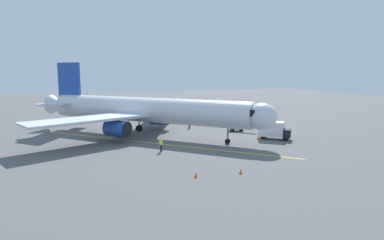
{
  "coord_description": "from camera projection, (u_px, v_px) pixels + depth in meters",
  "views": [
    {
      "loc": [
        10.81,
        50.76,
        10.07
      ],
      "look_at": [
        -6.25,
        6.21,
        3.0
      ],
      "focal_mm": 31.04,
      "sensor_mm": 36.0,
      "label": 1
    }
  ],
  "objects": [
    {
      "name": "ground_plane",
      "position": [
        141.0,
        136.0,
        52.19
      ],
      "size": [
        220.0,
        220.0,
        0.0
      ],
      "primitive_type": "plane",
      "color": "#565659"
    },
    {
      "name": "apron_lead_in_line",
      "position": [
        156.0,
        143.0,
        46.48
      ],
      "size": [
        27.93,
        28.97,
        0.01
      ],
      "primitive_type": "cube",
      "rotation": [
        0.0,
        0.0,
        0.77
      ],
      "color": "yellow",
      "rests_on": "ground"
    },
    {
      "name": "airplane",
      "position": [
        144.0,
        110.0,
        51.55
      ],
      "size": [
        32.92,
        33.24,
        11.5
      ],
      "color": "silver",
      "rests_on": "ground"
    },
    {
      "name": "ground_crew_marshaller",
      "position": [
        261.0,
        131.0,
        51.38
      ],
      "size": [
        0.47,
        0.41,
        1.71
      ],
      "color": "#23232D",
      "rests_on": "ground"
    },
    {
      "name": "ground_crew_wing_walker",
      "position": [
        189.0,
        123.0,
        58.67
      ],
      "size": [
        0.46,
        0.46,
        1.71
      ],
      "color": "#23232D",
      "rests_on": "ground"
    },
    {
      "name": "ground_crew_loader",
      "position": [
        161.0,
        145.0,
        41.73
      ],
      "size": [
        0.41,
        0.47,
        1.71
      ],
      "color": "#23232D",
      "rests_on": "ground"
    },
    {
      "name": "box_truck_near_nose",
      "position": [
        274.0,
        130.0,
        49.26
      ],
      "size": [
        4.71,
        4.54,
        2.62
      ],
      "color": "black",
      "rests_on": "ground"
    },
    {
      "name": "belt_loader_portside",
      "position": [
        246.0,
        121.0,
        62.64
      ],
      "size": [
        3.9,
        4.25,
        2.32
      ],
      "color": "yellow",
      "rests_on": "ground"
    },
    {
      "name": "belt_loader_starboard_side",
      "position": [
        236.0,
        127.0,
        55.9
      ],
      "size": [
        4.64,
        3.1,
        2.32
      ],
      "color": "#9E9EA3",
      "rests_on": "ground"
    },
    {
      "name": "baggage_cart_rear_apron",
      "position": [
        223.0,
        118.0,
        66.9
      ],
      "size": [
        2.92,
        2.25,
        1.27
      ],
      "color": "black",
      "rests_on": "ground"
    },
    {
      "name": "safety_cone_nose_left",
      "position": [
        196.0,
        175.0,
        31.61
      ],
      "size": [
        0.32,
        0.32,
        0.55
      ],
      "primitive_type": "cone",
      "color": "#F2590F",
      "rests_on": "ground"
    },
    {
      "name": "safety_cone_nose_right",
      "position": [
        241.0,
        171.0,
        32.75
      ],
      "size": [
        0.32,
        0.32,
        0.55
      ],
      "primitive_type": "cone",
      "color": "#F2590F",
      "rests_on": "ground"
    },
    {
      "name": "safety_cone_wing_port",
      "position": [
        208.0,
        146.0,
        43.39
      ],
      "size": [
        0.32,
        0.32,
        0.55
      ],
      "primitive_type": "cone",
      "color": "#F2590F",
      "rests_on": "ground"
    },
    {
      "name": "safety_cone_wing_starboard",
      "position": [
        258.0,
        138.0,
        49.22
      ],
      "size": [
        0.32,
        0.32,
        0.55
      ],
      "primitive_type": "cone",
      "color": "#F2590F",
      "rests_on": "ground"
    }
  ]
}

